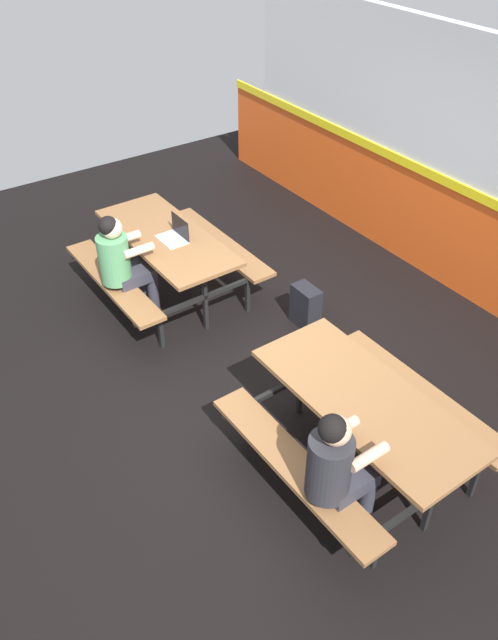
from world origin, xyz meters
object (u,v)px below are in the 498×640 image
at_px(student_nearer, 122,260).
at_px(student_further, 338,465).
at_px(picnic_table_right, 363,414).
at_px(picnic_table_left, 167,249).
at_px(laptop_silver, 175,235).
at_px(backpack_dark, 306,306).

bearing_deg(student_nearer, student_further, 1.50).
xyz_separation_m(picnic_table_right, student_further, (0.34, -0.55, 0.13)).
xyz_separation_m(picnic_table_left, laptop_silver, (0.12, 0.04, 0.21)).
height_order(student_nearer, laptop_silver, student_nearer).
relative_size(laptop_silver, backpack_dark, 0.73).
bearing_deg(backpack_dark, student_nearer, -127.08).
xyz_separation_m(student_nearer, laptop_silver, (-0.02, 0.59, 0.08)).
xyz_separation_m(student_nearer, student_further, (3.07, 0.08, 0.00)).
bearing_deg(student_further, picnic_table_right, 121.39).
bearing_deg(picnic_table_left, laptop_silver, 18.13).
xyz_separation_m(laptop_silver, backpack_dark, (1.10, 0.84, -0.57)).
bearing_deg(picnic_table_right, laptop_silver, -179.20).
height_order(laptop_silver, backpack_dark, laptop_silver).
bearing_deg(backpack_dark, picnic_table_right, -25.93).
bearing_deg(laptop_silver, backpack_dark, 37.37).
distance_m(picnic_table_left, student_nearer, 0.59).
relative_size(student_nearer, student_further, 1.00).
relative_size(picnic_table_left, laptop_silver, 5.59).
height_order(picnic_table_left, student_further, student_further).
relative_size(student_nearer, laptop_silver, 3.73).
bearing_deg(student_further, student_nearer, -178.50).
relative_size(picnic_table_right, student_nearer, 1.50).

